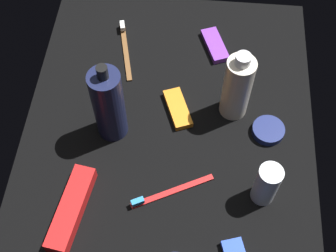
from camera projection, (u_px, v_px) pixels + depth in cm
name	position (u px, v px, depth cm)	size (l,w,h in cm)	color
ground_plane	(168.00, 134.00, 102.21)	(84.00, 64.00, 1.20)	black
lotion_bottle	(109.00, 105.00, 94.08)	(6.58, 6.58, 21.64)	#191E40
bodywash_bottle	(237.00, 87.00, 97.68)	(6.12, 6.12, 18.63)	silver
deodorant_stick	(266.00, 184.00, 89.40)	(4.72, 4.72, 10.83)	silver
toothbrush_brown	(125.00, 47.00, 113.79)	(17.78, 5.40, 2.10)	brown
toothbrush_red	(167.00, 192.00, 93.69)	(9.15, 16.63, 2.10)	red
toothpaste_box_red	(71.00, 209.00, 90.83)	(17.60, 4.40, 3.20)	red
snack_bar_purple	(215.00, 45.00, 113.96)	(10.40, 4.00, 1.50)	purple
snack_bar_orange	(178.00, 109.00, 104.17)	(10.40, 4.00, 1.50)	orange
cream_tin_left	(268.00, 130.00, 101.09)	(7.07, 7.07, 1.67)	navy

